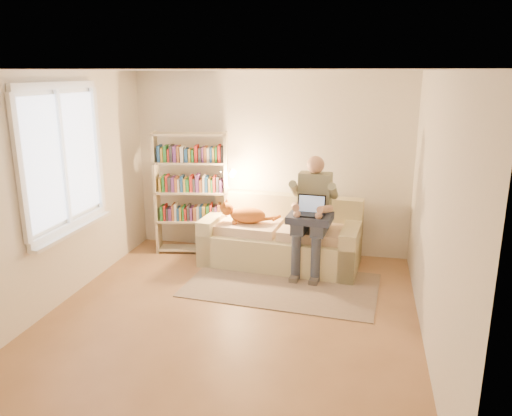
% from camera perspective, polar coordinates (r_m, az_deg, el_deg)
% --- Properties ---
extents(floor, '(4.50, 4.50, 0.00)m').
position_cam_1_polar(floor, '(5.55, -3.00, -12.47)').
color(floor, olive).
rests_on(floor, ground).
extents(ceiling, '(4.00, 4.50, 0.02)m').
position_cam_1_polar(ceiling, '(4.91, -3.44, 15.47)').
color(ceiling, white).
rests_on(ceiling, wall_back).
extents(wall_left, '(0.02, 4.50, 2.60)m').
position_cam_1_polar(wall_left, '(5.92, -22.19, 1.64)').
color(wall_left, silver).
rests_on(wall_left, floor).
extents(wall_right, '(0.02, 4.50, 2.60)m').
position_cam_1_polar(wall_right, '(4.94, 19.75, -0.68)').
color(wall_right, silver).
rests_on(wall_right, floor).
extents(wall_back, '(4.00, 0.02, 2.60)m').
position_cam_1_polar(wall_back, '(7.22, 1.61, 5.07)').
color(wall_back, silver).
rests_on(wall_back, floor).
extents(wall_front, '(4.00, 0.02, 2.60)m').
position_cam_1_polar(wall_front, '(3.09, -14.62, -9.80)').
color(wall_front, silver).
rests_on(wall_front, floor).
extents(window, '(0.12, 1.52, 1.69)m').
position_cam_1_polar(window, '(6.04, -20.79, 2.76)').
color(window, white).
rests_on(window, wall_left).
extents(sofa, '(2.20, 1.13, 0.90)m').
position_cam_1_polar(sofa, '(6.93, 2.93, -3.68)').
color(sofa, '#CAC18F').
rests_on(sofa, floor).
extents(person, '(0.47, 0.71, 1.53)m').
position_cam_1_polar(person, '(6.54, 6.47, -0.04)').
color(person, gray).
rests_on(person, sofa).
extents(cat, '(0.77, 0.30, 0.28)m').
position_cam_1_polar(cat, '(6.84, -1.52, -0.72)').
color(cat, orange).
rests_on(cat, sofa).
extents(blanket, '(0.59, 0.50, 0.09)m').
position_cam_1_polar(blanket, '(6.41, 6.41, -1.17)').
color(blanket, '#262D43').
rests_on(blanket, person).
extents(laptop, '(0.38, 0.31, 0.32)m').
position_cam_1_polar(laptop, '(6.40, 6.46, -0.22)').
color(laptop, black).
rests_on(laptop, blanket).
extents(bookshelf, '(1.21, 0.46, 1.77)m').
position_cam_1_polar(bookshelf, '(7.23, -7.39, 2.36)').
color(bookshelf, '#C3B693').
rests_on(bookshelf, floor).
extents(rug, '(2.43, 1.55, 0.01)m').
position_cam_1_polar(rug, '(6.32, 2.99, -8.78)').
color(rug, gray).
rests_on(rug, floor).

